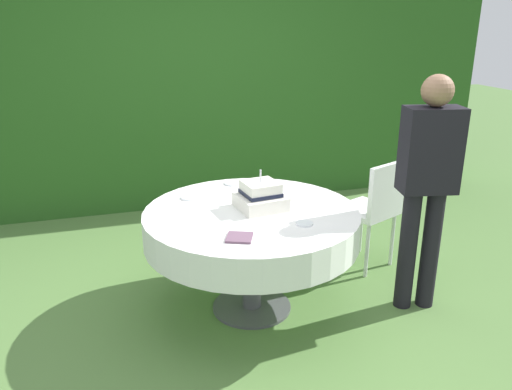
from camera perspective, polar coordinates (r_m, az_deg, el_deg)
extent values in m
plane|color=#547A3D|center=(3.65, -0.47, -12.50)|extent=(20.00, 20.00, 0.00)
cube|color=#28561E|center=(5.46, -7.58, 11.25)|extent=(6.65, 0.45, 2.34)
cylinder|color=#4C4C51|center=(3.64, -0.47, -12.37)|extent=(0.54, 0.54, 0.02)
cylinder|color=#4C4C51|center=(3.48, -0.49, -7.60)|extent=(0.13, 0.13, 0.70)
cylinder|color=brown|center=(3.33, -0.51, -2.03)|extent=(1.39, 1.39, 0.03)
cylinder|color=white|center=(3.36, -0.50, -3.45)|extent=(1.42, 1.42, 0.21)
cube|color=white|center=(3.35, 0.50, -0.76)|extent=(0.33, 0.33, 0.09)
cube|color=white|center=(3.32, 0.51, 0.71)|extent=(0.24, 0.24, 0.09)
cube|color=black|center=(3.33, 0.51, 0.24)|extent=(0.25, 0.25, 0.03)
sphere|color=#C6599E|center=(3.46, 1.38, 1.12)|extent=(0.09, 0.09, 0.09)
cylinder|color=silver|center=(3.29, 0.51, 2.15)|extent=(0.01, 0.01, 0.08)
cylinder|color=white|center=(3.12, 5.46, -3.20)|extent=(0.10, 0.10, 0.01)
cylinder|color=white|center=(3.57, -7.41, -0.26)|extent=(0.13, 0.13, 0.01)
cylinder|color=white|center=(3.85, -2.60, 1.34)|extent=(0.13, 0.13, 0.01)
cube|color=#6B4C60|center=(2.91, -1.87, -4.78)|extent=(0.19, 0.19, 0.01)
cylinder|color=white|center=(4.44, 11.69, -3.57)|extent=(0.03, 0.03, 0.45)
cylinder|color=white|center=(4.21, 8.94, -4.69)|extent=(0.03, 0.03, 0.45)
cylinder|color=white|center=(4.27, 15.03, -4.82)|extent=(0.03, 0.03, 0.45)
cylinder|color=white|center=(4.03, 12.35, -6.07)|extent=(0.03, 0.03, 0.45)
cube|color=white|center=(4.14, 12.24, -1.67)|extent=(0.52, 0.52, 0.04)
cube|color=white|center=(3.97, 14.48, 0.59)|extent=(0.38, 0.19, 0.40)
cylinder|color=black|center=(3.68, 18.96, -5.81)|extent=(0.12, 0.12, 0.85)
cylinder|color=black|center=(3.62, 16.63, -5.98)|extent=(0.12, 0.12, 0.85)
cube|color=black|center=(3.42, 19.00, 4.78)|extent=(0.39, 0.27, 0.55)
sphere|color=#8C664C|center=(3.36, 19.70, 10.97)|extent=(0.20, 0.20, 0.20)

